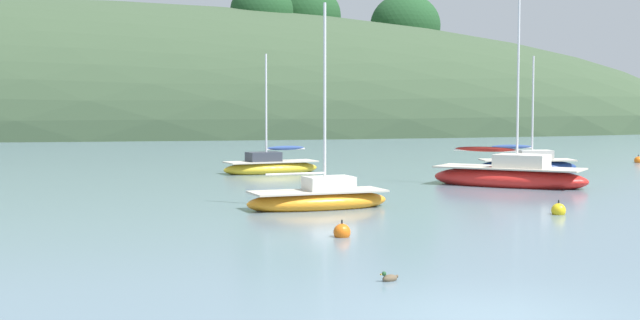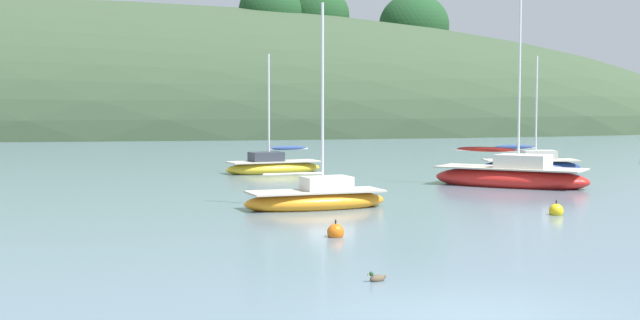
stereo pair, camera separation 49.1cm
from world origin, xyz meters
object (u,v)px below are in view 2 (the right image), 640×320
(sailboat_yellow_far, at_px, (511,176))
(sailboat_cream_ketch, at_px, (273,166))
(mooring_buoy_inner, at_px, (336,232))
(duck_lone_left, at_px, (377,278))
(mooring_buoy_outer, at_px, (556,211))
(sailboat_orange_cutter, at_px, (531,165))
(sailboat_grey_yawl, at_px, (317,199))

(sailboat_yellow_far, relative_size, sailboat_cream_ketch, 1.61)
(mooring_buoy_inner, distance_m, duck_lone_left, 5.67)
(sailboat_cream_ketch, distance_m, mooring_buoy_outer, 18.13)
(sailboat_orange_cutter, height_order, sailboat_yellow_far, sailboat_yellow_far)
(sailboat_grey_yawl, xyz_separation_m, mooring_buoy_outer, (7.00, -2.50, -0.19))
(sailboat_grey_yawl, bearing_deg, sailboat_yellow_far, 36.58)
(sailboat_orange_cutter, bearing_deg, mooring_buoy_inner, -122.11)
(sailboat_orange_cutter, relative_size, mooring_buoy_outer, 10.60)
(sailboat_orange_cutter, xyz_separation_m, sailboat_yellow_far, (-3.34, -6.95, 0.08))
(sailboat_grey_yawl, xyz_separation_m, sailboat_orange_cutter, (11.96, 13.35, 0.01))
(sailboat_yellow_far, xyz_separation_m, sailboat_cream_ketch, (-9.04, 7.63, -0.08))
(sailboat_grey_yawl, height_order, duck_lone_left, sailboat_grey_yawl)
(sailboat_orange_cutter, height_order, sailboat_cream_ketch, sailboat_cream_ketch)
(sailboat_yellow_far, relative_size, mooring_buoy_inner, 17.15)
(sailboat_grey_yawl, height_order, sailboat_yellow_far, sailboat_yellow_far)
(mooring_buoy_inner, bearing_deg, sailboat_cream_ketch, 90.52)
(sailboat_cream_ketch, xyz_separation_m, mooring_buoy_inner, (0.18, -20.12, -0.19))
(sailboat_cream_ketch, bearing_deg, sailboat_yellow_far, -40.19)
(mooring_buoy_outer, bearing_deg, mooring_buoy_inner, -153.66)
(sailboat_orange_cutter, xyz_separation_m, sailboat_cream_ketch, (-12.38, 0.68, -0.01))
(sailboat_yellow_far, bearing_deg, mooring_buoy_inner, -125.35)
(sailboat_orange_cutter, bearing_deg, duck_lone_left, -115.88)
(sailboat_yellow_far, bearing_deg, mooring_buoy_outer, -100.30)
(sailboat_cream_ketch, xyz_separation_m, duck_lone_left, (0.20, -25.79, -0.26))
(sailboat_yellow_far, xyz_separation_m, mooring_buoy_outer, (-1.62, -8.90, -0.27))
(sailboat_cream_ketch, relative_size, mooring_buoy_outer, 10.68)
(sailboat_orange_cutter, distance_m, mooring_buoy_outer, 16.61)
(mooring_buoy_outer, bearing_deg, sailboat_grey_yawl, 160.33)
(sailboat_grey_yawl, relative_size, duck_lone_left, 16.50)
(sailboat_grey_yawl, distance_m, mooring_buoy_outer, 7.44)
(sailboat_orange_cutter, bearing_deg, sailboat_grey_yawl, -131.86)
(duck_lone_left, bearing_deg, mooring_buoy_inner, 90.18)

